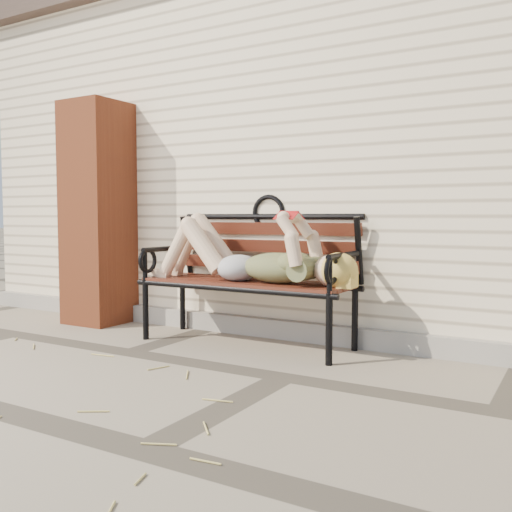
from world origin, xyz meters
The scene contains 8 objects.
ground centered at (0.00, 0.00, 0.00)m, with size 80.00×80.00×0.00m, color gray.
house_wall centered at (0.00, 3.00, 1.50)m, with size 8.00×4.00×3.00m, color beige.
house_roof centered at (0.00, 3.00, 3.15)m, with size 8.30×4.30×0.30m, color #4B3B35.
foundation_strip centered at (0.00, 0.97, 0.07)m, with size 8.00×0.10×0.15m, color gray.
brick_pillar centered at (-2.30, 0.75, 1.00)m, with size 0.50×0.50×2.00m, color #954121.
garden_bench centered at (-0.66, 0.75, 0.65)m, with size 1.78×0.71×1.15m.
reading_woman centered at (-0.64, 0.61, 0.68)m, with size 1.68×0.38×0.53m.
straw_scatter centered at (-0.84, -1.04, 0.01)m, with size 2.46×1.72×0.01m.
Camera 1 is at (1.57, -3.02, 0.98)m, focal length 40.00 mm.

